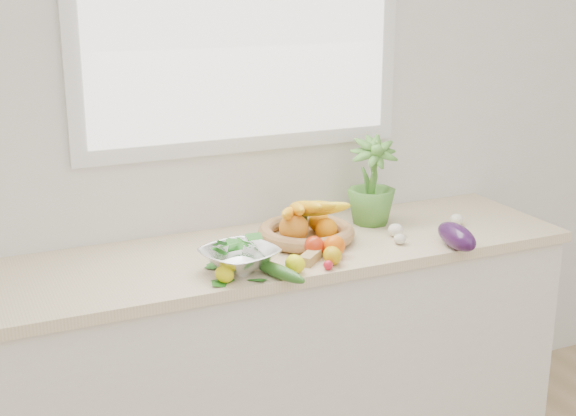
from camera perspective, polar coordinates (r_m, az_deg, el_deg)
name	(u,v)px	position (r m, az deg, el deg)	size (l,w,h in m)	color
back_wall	(241,112)	(3.07, -3.34, 6.84)	(4.50, 0.02, 2.70)	white
counter_cabinet	(274,364)	(3.10, -1.01, -11.05)	(2.20, 0.58, 0.86)	silver
countertop	(273,253)	(2.92, -1.06, -3.21)	(2.24, 0.62, 0.04)	beige
window_frame	(241,4)	(3.01, -3.37, 14.31)	(1.30, 0.03, 1.10)	white
window_pane	(243,4)	(2.99, -3.23, 14.30)	(1.18, 0.01, 0.98)	white
orange_loose	(334,246)	(2.82, 3.31, -2.72)	(0.08, 0.08, 0.08)	#EA5D07
lemon_a	(224,274)	(2.60, -4.54, -4.71)	(0.06, 0.07, 0.06)	#D6CB0B
lemon_b	(332,255)	(2.75, 3.17, -3.39)	(0.06, 0.08, 0.06)	#CEA20B
lemon_c	(295,264)	(2.67, 0.50, -3.98)	(0.06, 0.08, 0.06)	#EBEC0C
apple	(314,246)	(2.82, 1.87, -2.74)	(0.07, 0.07, 0.07)	red
ginger	(310,258)	(2.77, 1.58, -3.56)	(0.11, 0.04, 0.03)	tan
garlic_a	(457,219)	(3.23, 11.92, -0.80)	(0.05, 0.05, 0.04)	white
garlic_b	(396,230)	(3.05, 7.66, -1.57)	(0.06, 0.06, 0.05)	white
garlic_c	(400,239)	(2.97, 7.95, -2.20)	(0.05, 0.05, 0.04)	beige
eggplant	(457,237)	(2.95, 11.90, -2.00)	(0.09, 0.23, 0.09)	#2D0F3A
cucumber	(278,271)	(2.63, -0.69, -4.52)	(0.05, 0.25, 0.05)	#235719
radish	(328,265)	(2.70, 2.87, -4.08)	(0.03, 0.03, 0.03)	red
potted_herb	(372,181)	(3.16, 5.98, 1.92)	(0.19, 0.19, 0.35)	#4C8B32
fruit_basket	(306,227)	(2.97, 1.25, -1.38)	(0.39, 0.39, 0.19)	tan
colander_with_spinach	(239,253)	(2.67, -3.47, -3.24)	(0.31, 0.31, 0.13)	white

